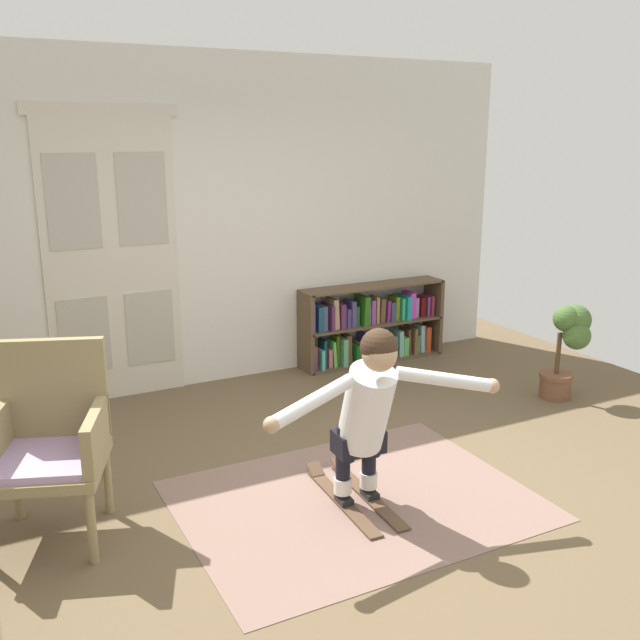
% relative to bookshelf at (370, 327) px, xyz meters
% --- Properties ---
extents(ground_plane, '(7.20, 7.20, 0.00)m').
position_rel_bookshelf_xyz_m(ground_plane, '(-1.52, -2.39, -0.35)').
color(ground_plane, brown).
extents(back_wall, '(6.00, 0.10, 2.90)m').
position_rel_bookshelf_xyz_m(back_wall, '(-1.52, 0.21, 1.10)').
color(back_wall, silver).
rests_on(back_wall, ground).
extents(double_door, '(1.22, 0.05, 2.45)m').
position_rel_bookshelf_xyz_m(double_door, '(-2.43, 0.15, 0.88)').
color(double_door, beige).
rests_on(double_door, ground).
extents(rug, '(2.13, 1.64, 0.01)m').
position_rel_bookshelf_xyz_m(rug, '(-1.54, -2.36, -0.35)').
color(rug, '#826559').
rests_on(rug, ground).
extents(bookshelf, '(1.52, 0.30, 0.78)m').
position_rel_bookshelf_xyz_m(bookshelf, '(0.00, 0.00, 0.00)').
color(bookshelf, brown).
rests_on(bookshelf, ground).
extents(wicker_chair, '(0.77, 0.77, 1.10)m').
position_rel_bookshelf_xyz_m(wicker_chair, '(-3.23, -1.88, 0.23)').
color(wicker_chair, '#918157').
rests_on(wicker_chair, ground).
extents(potted_plant, '(0.39, 0.38, 0.82)m').
position_rel_bookshelf_xyz_m(potted_plant, '(0.95, -1.65, 0.14)').
color(potted_plant, brown).
rests_on(potted_plant, ground).
extents(skis_pair, '(0.32, 0.93, 0.07)m').
position_rel_bookshelf_xyz_m(skis_pair, '(-1.54, -2.33, -0.33)').
color(skis_pair, brown).
rests_on(skis_pair, rug).
extents(person_skier, '(1.47, 0.58, 1.11)m').
position_rel_bookshelf_xyz_m(person_skier, '(-1.54, -2.50, 0.34)').
color(person_skier, white).
rests_on(person_skier, skis_pair).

